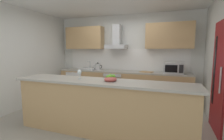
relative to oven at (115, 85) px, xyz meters
name	(u,v)px	position (x,y,z in m)	size (l,w,h in m)	color
ground	(104,118)	(0.19, -1.39, -0.47)	(5.46, 4.47, 0.02)	gray
wall_back	(125,57)	(0.19, 0.41, 0.84)	(5.46, 0.12, 2.60)	silver
wall_left	(23,59)	(-2.09, -1.39, 0.84)	(0.12, 4.47, 2.60)	silver
backsplash_tile	(124,59)	(0.19, 0.33, 0.77)	(3.79, 0.02, 0.66)	white
counter_back	(121,86)	(0.19, 0.03, -0.01)	(3.92, 0.60, 0.90)	tan
counter_island	(101,107)	(0.42, -2.04, 0.04)	(3.28, 0.64, 0.99)	tan
upper_cabinets	(123,37)	(0.19, 0.18, 1.45)	(3.87, 0.32, 0.70)	tan
side_door	(219,78)	(2.41, -1.24, 0.57)	(0.08, 0.85, 2.05)	maroon
oven	(115,85)	(0.00, 0.00, 0.00)	(0.60, 0.62, 0.80)	slate
refrigerator	(78,83)	(-1.29, 0.00, -0.03)	(0.58, 0.60, 0.85)	white
microwave	(174,68)	(1.65, -0.03, 0.59)	(0.50, 0.38, 0.30)	#B7BABC
sink	(88,69)	(-0.91, 0.01, 0.47)	(0.50, 0.40, 0.26)	silver
kettle	(98,67)	(-0.56, -0.03, 0.55)	(0.29, 0.15, 0.24)	#B7BABC
range_hood	(117,41)	(0.00, 0.13, 1.33)	(0.62, 0.45, 0.72)	#B7BABC
wine_glass	(79,73)	(-0.01, -2.05, 0.65)	(0.08, 0.08, 0.18)	silver
fruit_bowl	(111,79)	(0.61, -2.05, 0.57)	(0.22, 0.22, 0.13)	#B24C47
chopping_board	(146,72)	(0.94, -0.02, 0.45)	(0.34, 0.22, 0.02)	tan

